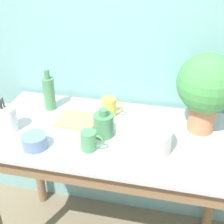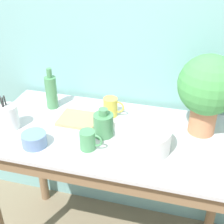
% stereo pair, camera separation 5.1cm
% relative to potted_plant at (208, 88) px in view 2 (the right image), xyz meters
% --- Properties ---
extents(wall_back, '(6.00, 0.05, 2.40)m').
position_rel_potted_plant_xyz_m(wall_back, '(-0.43, 0.25, 0.07)').
color(wall_back, '#7AB2B2').
rests_on(wall_back, ground_plane).
extents(counter_table, '(1.29, 0.63, 0.89)m').
position_rel_potted_plant_xyz_m(counter_table, '(-0.43, -0.15, -0.43)').
color(counter_table, '#846647').
rests_on(counter_table, ground_plane).
extents(potted_plant, '(0.29, 0.29, 0.40)m').
position_rel_potted_plant_xyz_m(potted_plant, '(0.00, 0.00, 0.00)').
color(potted_plant, tan).
rests_on(potted_plant, counter_table).
extents(bowl_wash_large, '(0.26, 0.26, 0.11)m').
position_rel_potted_plant_xyz_m(bowl_wash_large, '(-0.26, -0.21, -0.19)').
color(bowl_wash_large, silver).
rests_on(bowl_wash_large, counter_table).
extents(bottle_tall, '(0.06, 0.06, 0.24)m').
position_rel_potted_plant_xyz_m(bottle_tall, '(-0.82, 0.03, -0.14)').
color(bottle_tall, '#4C8C59').
rests_on(bottle_tall, counter_table).
extents(bottle_short, '(0.10, 0.10, 0.15)m').
position_rel_potted_plant_xyz_m(bottle_short, '(-0.46, -0.16, -0.18)').
color(bottle_short, '#4C8C59').
rests_on(bottle_short, counter_table).
extents(mug_green, '(0.11, 0.07, 0.09)m').
position_rel_potted_plant_xyz_m(mug_green, '(-0.50, -0.28, -0.20)').
color(mug_green, '#4C935B').
rests_on(mug_green, counter_table).
extents(mug_yellow, '(0.12, 0.08, 0.10)m').
position_rel_potted_plant_xyz_m(mug_yellow, '(-0.48, 0.03, -0.19)').
color(mug_yellow, '#E5CC4C').
rests_on(mug_yellow, counter_table).
extents(bowl_small_blue, '(0.12, 0.12, 0.06)m').
position_rel_potted_plant_xyz_m(bowl_small_blue, '(-0.75, -0.32, -0.21)').
color(bowl_small_blue, '#6684B2').
rests_on(bowl_small_blue, counter_table).
extents(utensil_cup, '(0.09, 0.09, 0.19)m').
position_rel_potted_plant_xyz_m(utensil_cup, '(-0.94, -0.22, -0.18)').
color(utensil_cup, silver).
rests_on(utensil_cup, counter_table).
extents(tray_board, '(0.20, 0.17, 0.02)m').
position_rel_potted_plant_xyz_m(tray_board, '(-0.63, -0.06, -0.24)').
color(tray_board, tan).
rests_on(tray_board, counter_table).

